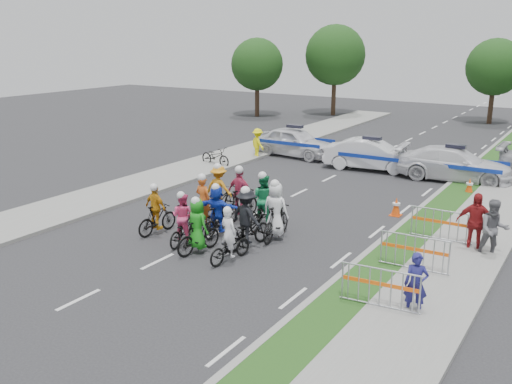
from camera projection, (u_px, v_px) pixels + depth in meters
The scene contains 32 objects.
ground at pixel (158, 262), 16.98m from camera, with size 90.00×90.00×0.00m, color #28282B.
curb_right at pixel (381, 242), 18.43m from camera, with size 0.20×60.00×0.12m, color gray.
grass_strip at pixel (402, 246), 18.07m from camera, with size 1.20×60.00×0.11m, color #224F19.
sidewalk_right at pixel (460, 257), 17.15m from camera, with size 2.40×60.00×0.13m, color gray.
sidewalk_left at pixel (121, 191), 24.37m from camera, with size 3.00×60.00×0.13m, color gray.
rider_0 at pixel (229, 243), 16.85m from camera, with size 0.81×1.76×1.73m.
rider_1 at pixel (198, 231), 17.48m from camera, with size 0.84×1.80×1.83m.
rider_2 at pixel (184, 224), 18.25m from camera, with size 0.85×1.81×1.78m.
rider_3 at pixel (157, 214), 19.17m from camera, with size 0.93×1.74×1.78m.
rider_4 at pixel (247, 224), 17.90m from camera, with size 1.23×2.09×2.03m.
rider_5 at pixel (217, 214), 18.99m from camera, with size 1.49×1.77×1.82m.
rider_6 at pixel (204, 210), 19.72m from camera, with size 0.83×1.99×1.99m.
rider_7 at pixel (276, 216), 18.64m from camera, with size 0.91×1.99×2.05m.
rider_8 at pixel (264, 207), 19.80m from camera, with size 0.88×2.03×2.03m.
rider_9 at pixel (241, 199), 20.56m from camera, with size 1.07×1.99×2.05m.
rider_10 at pixel (219, 194), 21.30m from camera, with size 1.10×1.95×1.97m.
police_car_0 at pixel (295, 142), 31.46m from camera, with size 1.88×4.66×1.59m, color silver.
police_car_1 at pixel (371, 155), 28.31m from camera, with size 1.61×4.61×1.52m, color silver.
police_car_2 at pixel (454, 164), 26.27m from camera, with size 2.12×5.22×1.51m, color silver.
spectator_0 at pixel (416, 284), 13.60m from camera, with size 0.57×0.37×1.56m, color navy.
spectator_1 at pixel (494, 229), 17.00m from camera, with size 0.89×0.70×1.84m, color slate.
spectator_2 at pixel (475, 223), 17.50m from camera, with size 1.11×0.46×1.90m, color maroon.
marshal_hiviz at pixel (258, 143), 30.98m from camera, with size 1.05×0.60×1.62m, color #FFF60D.
barrier_0 at pixel (380, 290), 13.81m from camera, with size 2.00×0.50×1.12m, color #A5A8AD, non-canonical shape.
barrier_1 at pixel (414, 254), 16.03m from camera, with size 2.00×0.50×1.12m, color #A5A8AD, non-canonical shape.
barrier_2 at pixel (441, 227), 18.35m from camera, with size 2.00×0.50×1.12m, color #A5A8AD, non-canonical shape.
cone_0 at pixel (396, 207), 21.21m from camera, with size 0.40×0.40×0.70m.
cone_1 at pixel (469, 186), 24.04m from camera, with size 0.40×0.40×0.70m.
parked_bike at pixel (215, 156), 29.18m from camera, with size 0.65×1.88×0.99m, color black.
tree_0 at pixel (257, 64), 45.88m from camera, with size 4.20×4.20×6.30m.
tree_3 at pixel (335, 55), 46.40m from camera, with size 4.90×4.90×7.35m.
tree_4 at pixel (495, 67), 42.07m from camera, with size 4.20×4.20×6.30m.
Camera 1 is at (10.89, -11.82, 6.54)m, focal length 40.00 mm.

